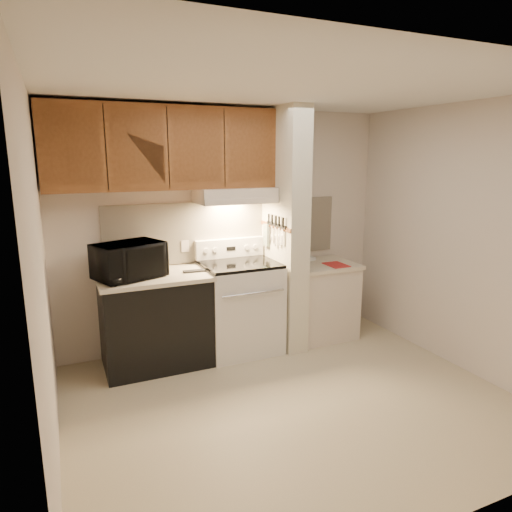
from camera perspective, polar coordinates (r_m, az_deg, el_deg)
floor at (r=4.03m, az=4.52°, el=-17.62°), size 3.60×3.60×0.00m
ceiling at (r=3.52m, az=5.26°, el=20.27°), size 3.60×3.60×0.00m
wall_back at (r=4.92m, az=-3.58°, el=3.44°), size 3.60×2.50×0.02m
wall_left at (r=3.15m, az=-25.24°, el=-2.86°), size 0.02×3.00×2.50m
wall_right at (r=4.70m, az=24.49°, el=1.92°), size 0.02×3.00×2.50m
backsplash at (r=4.91m, az=-3.53°, el=3.25°), size 2.60×0.02×0.63m
range_body at (r=4.80m, az=-2.00°, el=-6.52°), size 0.76×0.65×0.92m
oven_window at (r=4.51m, az=-0.48°, el=-7.23°), size 0.50×0.01×0.30m
oven_handle at (r=4.40m, az=-0.29°, el=-4.69°), size 0.65×0.02×0.02m
cooktop at (r=4.66m, az=-2.05°, el=-0.99°), size 0.74×0.64×0.03m
range_backguard at (r=4.90m, az=-3.31°, el=1.03°), size 0.76×0.08×0.20m
range_display at (r=4.86m, az=-3.13°, el=0.94°), size 0.10×0.01×0.04m
range_knob_left_outer at (r=4.77m, az=-6.26°, el=0.66°), size 0.05×0.02×0.05m
range_knob_left_inner at (r=4.80m, az=-5.13°, el=0.76°), size 0.05×0.02×0.05m
range_knob_right_inner at (r=4.92m, az=-1.16°, el=1.10°), size 0.05×0.02×0.05m
range_knob_right_outer at (r=4.96m, az=-0.09°, el=1.20°), size 0.05×0.02×0.05m
dishwasher_front at (r=4.58m, az=-12.42°, el=-8.08°), size 1.00×0.63×0.87m
left_countertop at (r=4.44m, az=-12.69°, el=-2.57°), size 1.04×0.67×0.04m
spoon_rest at (r=4.48m, az=-7.58°, el=-1.86°), size 0.24×0.09×0.02m
teal_jar at (r=4.39m, az=-17.25°, el=-2.09°), size 0.11×0.11×0.10m
outlet at (r=4.78m, az=-8.85°, el=1.22°), size 0.08×0.01×0.12m
microwave at (r=4.34m, az=-15.59°, el=-0.55°), size 0.70×0.59×0.33m
partition_pillar at (r=4.81m, az=3.60°, el=3.23°), size 0.22×0.70×2.50m
pillar_trim at (r=4.75m, az=2.37°, el=3.74°), size 0.01×0.70×0.04m
knife_strip at (r=4.70m, az=2.57°, el=3.89°), size 0.02×0.42×0.04m
knife_blade_a at (r=4.57m, az=3.29°, el=2.38°), size 0.01×0.03×0.16m
knife_handle_a at (r=4.53m, az=3.41°, el=4.21°), size 0.02×0.02×0.10m
knife_blade_b at (r=4.63m, az=2.90°, el=2.39°), size 0.01×0.04×0.18m
knife_handle_b at (r=4.61m, az=2.91°, el=4.36°), size 0.02×0.02×0.10m
knife_blade_c at (r=4.70m, az=2.47°, el=2.43°), size 0.01×0.04×0.20m
knife_handle_c at (r=4.67m, az=2.52°, el=4.47°), size 0.02×0.02×0.10m
knife_blade_d at (r=4.78m, az=1.97°, el=2.84°), size 0.01×0.04×0.16m
knife_handle_d at (r=4.75m, az=2.05°, el=4.60°), size 0.02×0.02×0.10m
knife_blade_e at (r=4.86m, az=1.55°, el=2.87°), size 0.01×0.04×0.18m
knife_handle_e at (r=4.82m, az=1.61°, el=4.73°), size 0.02×0.02×0.10m
oven_mitt at (r=4.91m, az=1.31°, el=2.63°), size 0.03×0.10×0.24m
right_cab_base at (r=5.23m, az=7.97°, el=-5.64°), size 0.70×0.60×0.81m
right_countertop at (r=5.11m, az=8.12°, el=-1.11°), size 0.74×0.64×0.04m
red_folder at (r=5.04m, az=9.99°, el=-1.09°), size 0.20×0.28×0.01m
white_box at (r=5.23m, az=6.62°, el=-0.34°), size 0.15×0.11×0.04m
range_hood at (r=4.67m, az=-2.69°, el=7.61°), size 0.78×0.44×0.15m
hood_lip at (r=4.48m, az=-1.70°, el=6.83°), size 0.78×0.04×0.06m
upper_cabinets at (r=4.49m, az=-11.41°, el=13.07°), size 2.18×0.33×0.77m
cab_door_a at (r=4.22m, az=-22.05°, el=12.48°), size 0.46×0.01×0.63m
cab_gap_a at (r=4.24m, az=-18.29°, el=12.75°), size 0.01×0.01×0.73m
cab_door_b at (r=4.28m, az=-14.57°, el=12.96°), size 0.46×0.01×0.63m
cab_gap_b at (r=4.34m, az=-10.93°, el=13.12°), size 0.01×0.01×0.73m
cab_door_c at (r=4.41m, az=-7.39°, el=13.22°), size 0.46×0.01×0.63m
cab_gap_c at (r=4.49m, az=-3.97°, el=13.28°), size 0.01×0.01×0.73m
cab_door_d at (r=4.59m, az=-0.69°, el=13.29°), size 0.46×0.01×0.63m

